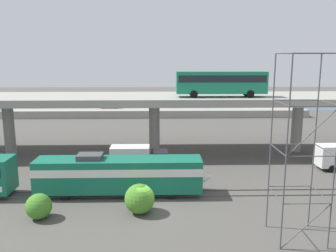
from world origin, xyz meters
The scene contains 18 objects.
ground_plane centered at (0.00, 0.00, 0.00)m, with size 260.00×260.00×0.00m, color #4C4944.
rail_strip_near centered at (0.00, 3.25, 0.06)m, with size 110.00×0.12×0.12m, color #59544C.
rail_strip_far centered at (0.00, 4.75, 0.06)m, with size 110.00×0.12×0.12m, color #59544C.
train_locomotive centered at (-2.48, 4.00, 2.19)m, with size 17.34×3.04×4.18m.
highway_overpass centered at (0.00, 20.00, 7.35)m, with size 96.00×10.86×8.14m.
transit_bus_on_overpass centered at (8.99, 18.07, 10.20)m, with size 12.00×2.68×3.40m.
service_truck_east centered at (-1.90, 11.39, 1.64)m, with size 6.80×2.46×3.04m.
scaffolding_tower centered at (11.00, -4.99, 7.29)m, with size 3.51×3.51×13.77m.
pier_parking_lot centered at (0.00, 55.00, 0.84)m, with size 68.29×13.65×1.67m, color gray.
parked_car_0 centered at (-10.61, 52.83, 2.45)m, with size 4.51×1.83×1.50m.
parked_car_1 centered at (12.68, 54.73, 2.45)m, with size 4.65×1.84×1.50m.
parked_car_2 centered at (-19.30, 56.52, 2.45)m, with size 4.41×1.84×1.50m.
parked_car_3 centered at (3.74, 54.49, 2.44)m, with size 4.00×1.90×1.50m.
parked_car_4 centered at (18.67, 54.10, 2.44)m, with size 4.11×1.83×1.50m.
parked_car_5 centered at (-26.22, 56.71, 2.44)m, with size 4.02×1.91×1.50m.
harbor_water centered at (0.00, 78.00, 0.00)m, with size 140.00×36.00×0.01m, color #2D5170.
shrub_left centered at (-9.48, -1.24, 1.09)m, with size 2.19×2.19×2.19m, color #3F8027.
shrub_right centered at (-1.04, -0.34, 1.32)m, with size 2.63×2.63×2.63m, color #458427.
Camera 1 is at (0.72, -29.78, 13.52)m, focal length 38.31 mm.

